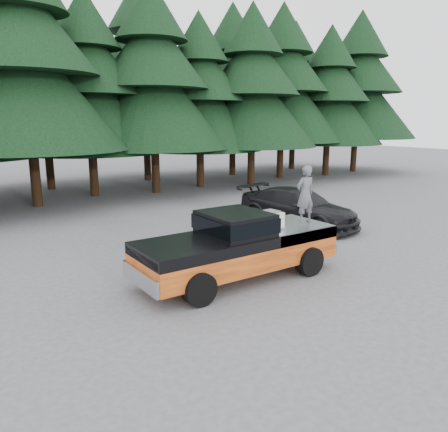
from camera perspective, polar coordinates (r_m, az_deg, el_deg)
ground at (r=11.68m, az=-2.88°, el=-9.60°), size 120.00×120.00×0.00m
pickup_truck at (r=12.26m, az=1.80°, el=-5.20°), size 6.00×2.04×1.33m
truck_cab at (r=11.94m, az=1.44°, el=-0.90°), size 1.66×1.90×0.59m
air_compressor at (r=12.47m, az=5.92°, el=-0.68°), size 0.71×0.60×0.47m
man_on_bed at (r=13.30m, az=10.55°, el=2.79°), size 0.66×0.46×1.73m
parked_car at (r=18.56m, az=9.61°, el=1.11°), size 3.09×5.69×1.56m
treeline at (r=27.32m, az=-22.74°, el=18.59°), size 60.15×16.05×17.50m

